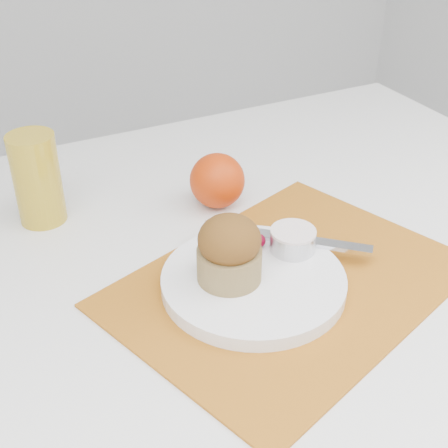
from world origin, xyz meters
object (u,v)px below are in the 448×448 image
plate (253,282)px  muffin (229,250)px  orange (217,181)px  juice_glass (37,179)px  table (213,427)px

plate → muffin: size_ratio=2.66×
orange → juice_glass: (-0.24, 0.08, 0.03)m
table → muffin: muffin is taller
plate → juice_glass: bearing=124.6°
plate → muffin: 0.06m
table → plate: bearing=-88.2°
table → juice_glass: (-0.19, 0.17, 0.44)m
orange → juice_glass: size_ratio=0.62×
plate → muffin: bearing=160.7°
table → plate: size_ratio=5.34×
plate → orange: bearing=76.1°
plate → orange: 0.21m
orange → muffin: muffin is taller
table → orange: 0.43m
juice_glass → table: bearing=-41.3°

